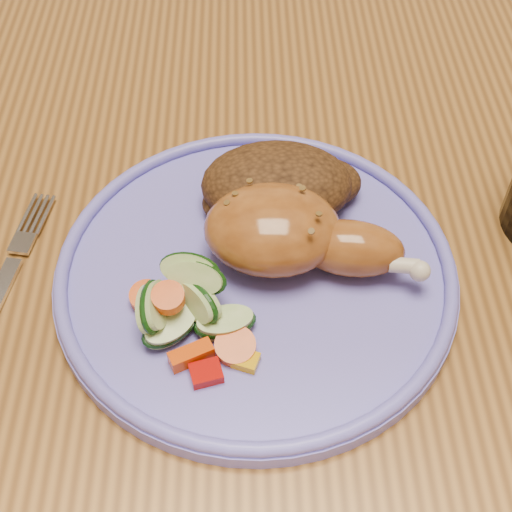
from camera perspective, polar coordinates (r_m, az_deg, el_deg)
The scene contains 8 objects.
dining_table at distance 0.64m, azimuth 4.56°, elevation -0.31°, with size 0.90×1.40×0.75m.
chair_far at distance 1.23m, azimuth 1.87°, elevation 17.46°, with size 0.42×0.42×0.91m.
plate at distance 0.52m, azimuth 0.00°, elevation -1.49°, with size 0.29×0.29×0.01m, color #6D66D7.
plate_rim at distance 0.51m, azimuth 0.00°, elevation -0.72°, with size 0.29×0.29×0.01m, color #6D66D7.
chicken_leg at distance 0.50m, azimuth 2.87°, elevation 1.79°, with size 0.16×0.08×0.05m.
rice_pilaf at distance 0.54m, azimuth 1.90°, elevation 5.64°, with size 0.12×0.08×0.05m.
vegetable_pile at distance 0.47m, azimuth -5.55°, elevation -4.00°, with size 0.09×0.10×0.05m.
fork at distance 0.54m, azimuth -19.80°, elevation -2.58°, with size 0.04×0.15×0.00m.
Camera 1 is at (-0.06, -0.40, 1.16)m, focal length 50.00 mm.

